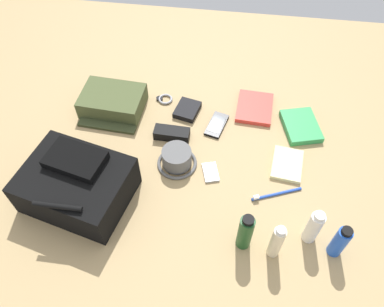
# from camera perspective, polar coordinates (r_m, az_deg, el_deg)

# --- Properties ---
(ground_plane) EXTENTS (2.64, 2.02, 0.02)m
(ground_plane) POSITION_cam_1_polar(r_m,az_deg,el_deg) (1.48, -0.00, -1.22)
(ground_plane) COLOR tan
(ground_plane) RESTS_ON ground
(backpack) EXTENTS (0.40, 0.35, 0.17)m
(backpack) POSITION_cam_1_polar(r_m,az_deg,el_deg) (1.38, -16.70, -4.34)
(backpack) COLOR black
(backpack) RESTS_ON ground_plane
(toiletry_pouch) EXTENTS (0.26, 0.24, 0.08)m
(toiletry_pouch) POSITION_cam_1_polar(r_m,az_deg,el_deg) (1.65, -11.68, 7.48)
(toiletry_pouch) COLOR #47512D
(toiletry_pouch) RESTS_ON ground_plane
(bucket_hat) EXTENTS (0.15, 0.15, 0.08)m
(bucket_hat) POSITION_cam_1_polar(r_m,az_deg,el_deg) (1.43, -2.26, -0.78)
(bucket_hat) COLOR #5C5C5C
(bucket_hat) RESTS_ON ground_plane
(deodorant_spray) EXTENTS (0.04, 0.04, 0.15)m
(deodorant_spray) POSITION_cam_1_polar(r_m,az_deg,el_deg) (1.31, 21.04, -12.08)
(deodorant_spray) COLOR blue
(deodorant_spray) RESTS_ON ground_plane
(toothpaste_tube) EXTENTS (0.05, 0.05, 0.16)m
(toothpaste_tube) POSITION_cam_1_polar(r_m,az_deg,el_deg) (1.30, 17.55, -10.34)
(toothpaste_tube) COLOR white
(toothpaste_tube) RESTS_ON ground_plane
(lotion_bottle) EXTENTS (0.04, 0.04, 0.16)m
(lotion_bottle) POSITION_cam_1_polar(r_m,az_deg,el_deg) (1.24, 12.40, -12.66)
(lotion_bottle) COLOR beige
(lotion_bottle) RESTS_ON ground_plane
(shampoo_bottle) EXTENTS (0.05, 0.05, 0.17)m
(shampoo_bottle) POSITION_cam_1_polar(r_m,az_deg,el_deg) (1.24, 7.90, -11.45)
(shampoo_bottle) COLOR #19471E
(shampoo_bottle) RESTS_ON ground_plane
(paperback_novel) EXTENTS (0.17, 0.20, 0.03)m
(paperback_novel) POSITION_cam_1_polar(r_m,az_deg,el_deg) (1.62, 15.81, 3.90)
(paperback_novel) COLOR #2D934C
(paperback_novel) RESTS_ON ground_plane
(travel_guidebook) EXTENTS (0.16, 0.19, 0.02)m
(travel_guidebook) POSITION_cam_1_polar(r_m,az_deg,el_deg) (1.66, 9.24, 6.69)
(travel_guidebook) COLOR red
(travel_guidebook) RESTS_ON ground_plane
(cell_phone) EXTENTS (0.09, 0.14, 0.01)m
(cell_phone) POSITION_cam_1_polar(r_m,az_deg,el_deg) (1.58, 3.67, 4.26)
(cell_phone) COLOR black
(cell_phone) RESTS_ON ground_plane
(media_player) EXTENTS (0.07, 0.10, 0.01)m
(media_player) POSITION_cam_1_polar(r_m,az_deg,el_deg) (1.43, 2.77, -2.78)
(media_player) COLOR #B7B7BC
(media_player) RESTS_ON ground_plane
(wristwatch) EXTENTS (0.07, 0.06, 0.01)m
(wristwatch) POSITION_cam_1_polar(r_m,az_deg,el_deg) (1.68, -4.08, 8.05)
(wristwatch) COLOR #99999E
(wristwatch) RESTS_ON ground_plane
(toothbrush) EXTENTS (0.18, 0.08, 0.02)m
(toothbrush) POSITION_cam_1_polar(r_m,az_deg,el_deg) (1.41, 12.04, -5.94)
(toothbrush) COLOR blue
(toothbrush) RESTS_ON ground_plane
(wallet) EXTENTS (0.11, 0.13, 0.02)m
(wallet) POSITION_cam_1_polar(r_m,az_deg,el_deg) (1.62, -0.71, 6.50)
(wallet) COLOR black
(wallet) RESTS_ON ground_plane
(notepad) EXTENTS (0.13, 0.16, 0.02)m
(notepad) POSITION_cam_1_polar(r_m,az_deg,el_deg) (1.49, 13.90, -1.55)
(notepad) COLOR beige
(notepad) RESTS_ON ground_plane
(sunglasses_case) EXTENTS (0.14, 0.06, 0.04)m
(sunglasses_case) POSITION_cam_1_polar(r_m,az_deg,el_deg) (1.53, -3.01, 2.96)
(sunglasses_case) COLOR black
(sunglasses_case) RESTS_ON ground_plane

